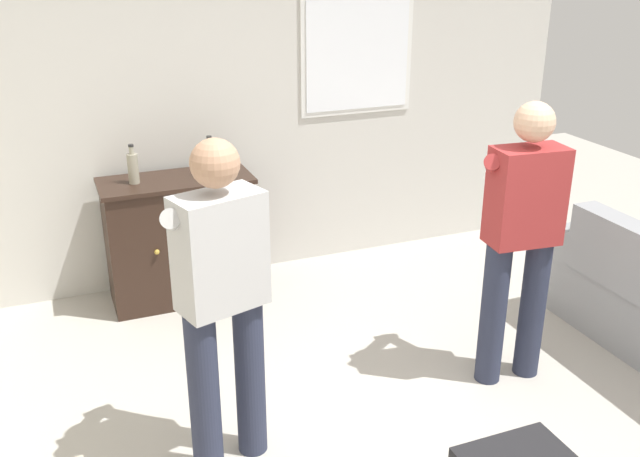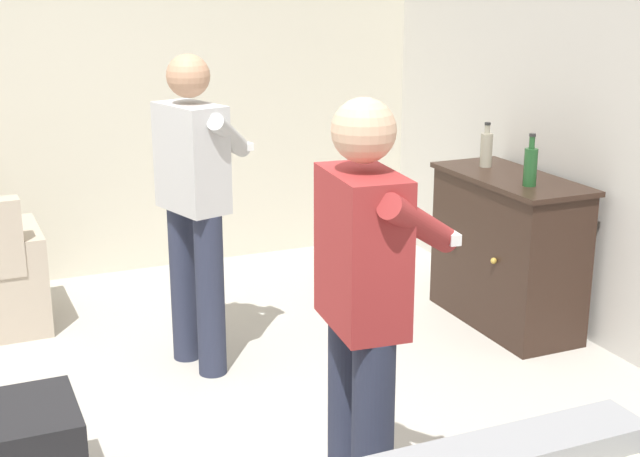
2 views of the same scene
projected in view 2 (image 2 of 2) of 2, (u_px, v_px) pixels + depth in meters
ground at (161, 456)px, 3.96m from camera, size 10.40×10.40×0.00m
wall_side_left at (54, 76)px, 5.91m from camera, size 0.12×5.20×2.80m
sideboard_cabinet at (507, 250)px, 5.33m from camera, size 1.06×0.49×0.92m
bottle_wine_green at (486, 149)px, 5.42m from camera, size 0.07×0.07×0.27m
bottle_liquor_amber at (530, 165)px, 4.93m from camera, size 0.07×0.07×0.29m
person_standing_left at (195, 198)px, 4.62m from camera, size 0.54×0.52×1.68m
person_standing_right at (364, 309)px, 3.11m from camera, size 0.56×0.49×1.68m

